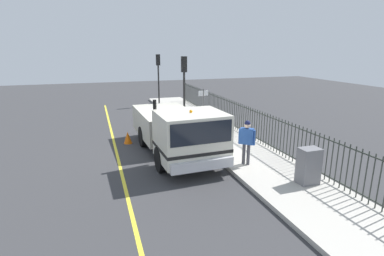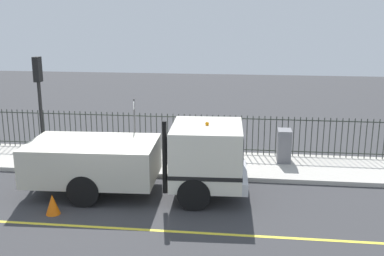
{
  "view_description": "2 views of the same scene",
  "coord_description": "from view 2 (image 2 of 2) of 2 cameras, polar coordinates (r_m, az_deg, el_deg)",
  "views": [
    {
      "loc": [
        -2.68,
        -13.01,
        4.51
      ],
      "look_at": [
        0.82,
        -2.23,
        1.51
      ],
      "focal_mm": 28.22,
      "sensor_mm": 36.0,
      "label": 1
    },
    {
      "loc": [
        -12.75,
        -4.0,
        5.51
      ],
      "look_at": [
        1.74,
        -2.21,
        1.86
      ],
      "focal_mm": 43.01,
      "sensor_mm": 36.0,
      "label": 2
    }
  ],
  "objects": [
    {
      "name": "sidewalk_slab",
      "position": [
        17.46,
        -6.58,
        -4.18
      ],
      "size": [
        2.9,
        27.22,
        0.15
      ],
      "primitive_type": "cube",
      "color": "#B7B2A8",
      "rests_on": "ground"
    },
    {
      "name": "work_truck",
      "position": [
        14.21,
        -4.67,
        -3.5
      ],
      "size": [
        2.73,
        6.85,
        2.6
      ],
      "rotation": [
        0.0,
        0.0,
        3.19
      ],
      "color": "silver",
      "rests_on": "ground"
    },
    {
      "name": "iron_fence",
      "position": [
        18.36,
        -5.77,
        -0.45
      ],
      "size": [
        0.04,
        23.17,
        1.55
      ],
      "color": "#2D332D",
      "rests_on": "sidewalk_slab"
    },
    {
      "name": "lane_marking",
      "position": [
        12.75,
        -12.25,
        -11.88
      ],
      "size": [
        0.12,
        24.5,
        0.01
      ],
      "primitive_type": "cube",
      "color": "yellow",
      "rests_on": "ground"
    },
    {
      "name": "ground_plane",
      "position": [
        14.45,
        -9.7,
        -8.58
      ],
      "size": [
        59.88,
        59.88,
        0.0
      ],
      "primitive_type": "plane",
      "color": "#38383A",
      "rests_on": "ground"
    },
    {
      "name": "worker_standing",
      "position": [
        16.03,
        4.07,
        -1.51
      ],
      "size": [
        0.52,
        0.48,
        1.75
      ],
      "rotation": [
        0.0,
        0.0,
        2.46
      ],
      "color": "#264C99",
      "rests_on": "sidewalk_slab"
    },
    {
      "name": "street_sign",
      "position": [
        15.7,
        -7.12,
        0.07
      ],
      "size": [
        0.5,
        0.13,
        2.58
      ],
      "color": "#4C4C4C",
      "rests_on": "sidewalk_slab"
    },
    {
      "name": "utility_cabinet",
      "position": [
        17.3,
        11.34,
        -2.17
      ],
      "size": [
        0.67,
        0.49,
        1.21
      ],
      "primitive_type": "cube",
      "color": "slate",
      "rests_on": "sidewalk_slab"
    },
    {
      "name": "traffic_light_near",
      "position": [
        16.66,
        -18.43,
        4.48
      ],
      "size": [
        0.31,
        0.22,
        3.93
      ],
      "rotation": [
        0.0,
        0.0,
        3.11
      ],
      "color": "black",
      "rests_on": "sidewalk_slab"
    },
    {
      "name": "traffic_cone",
      "position": [
        13.67,
        -16.9,
        -9.05
      ],
      "size": [
        0.41,
        0.41,
        0.58
      ],
      "primitive_type": "cone",
      "color": "orange",
      "rests_on": "ground"
    }
  ]
}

